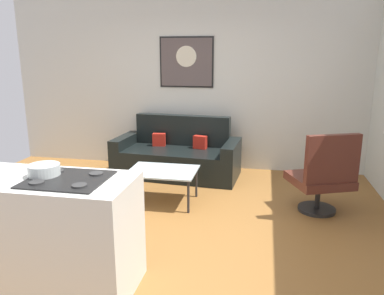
{
  "coord_description": "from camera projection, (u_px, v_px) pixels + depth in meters",
  "views": [
    {
      "loc": [
        1.02,
        -3.65,
        1.87
      ],
      "look_at": [
        0.14,
        0.9,
        0.7
      ],
      "focal_mm": 35.38,
      "sensor_mm": 36.0,
      "label": 1
    }
  ],
  "objects": [
    {
      "name": "ground",
      "position": [
        164.0,
        230.0,
        4.13
      ],
      "size": [
        6.4,
        6.4,
        0.04
      ],
      "primitive_type": "cube",
      "color": "brown"
    },
    {
      "name": "back_wall",
      "position": [
        201.0,
        82.0,
        6.09
      ],
      "size": [
        6.4,
        0.05,
        2.8
      ],
      "primitive_type": "cube",
      "color": "beige",
      "rests_on": "ground"
    },
    {
      "name": "couch",
      "position": [
        177.0,
        157.0,
        5.89
      ],
      "size": [
        1.95,
        0.99,
        0.9
      ],
      "color": "black",
      "rests_on": "ground"
    },
    {
      "name": "coffee_table",
      "position": [
        163.0,
        173.0,
        4.76
      ],
      "size": [
        0.85,
        0.63,
        0.43
      ],
      "color": "silver",
      "rests_on": "ground"
    },
    {
      "name": "armchair",
      "position": [
        324.0,
        176.0,
        4.4
      ],
      "size": [
        0.82,
        0.8,
        1.0
      ],
      "color": "black",
      "rests_on": "ground"
    },
    {
      "name": "kitchen_counter",
      "position": [
        40.0,
        232.0,
        3.05
      ],
      "size": [
        1.55,
        0.66,
        0.95
      ],
      "color": "silver",
      "rests_on": "ground"
    },
    {
      "name": "mixing_bowl",
      "position": [
        44.0,
        171.0,
        2.95
      ],
      "size": [
        0.25,
        0.25,
        0.1
      ],
      "color": "silver",
      "rests_on": "kitchen_counter"
    },
    {
      "name": "wall_painting",
      "position": [
        186.0,
        62.0,
        6.01
      ],
      "size": [
        0.87,
        0.03,
        0.79
      ],
      "color": "black"
    }
  ]
}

